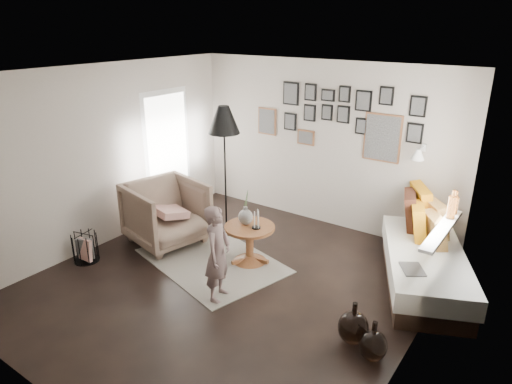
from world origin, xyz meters
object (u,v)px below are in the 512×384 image
Objects in this scene: armchair at (167,213)px; demijohn_small at (373,345)px; demijohn_large at (353,327)px; daybed at (427,259)px; floor_lamp at (224,125)px; pedestal_table at (250,245)px; child at (218,254)px; vase at (246,214)px; magazine_basket at (85,247)px.

armchair is 2.39× the size of demijohn_small.
armchair reaches higher than demijohn_small.
daybed is at bearing 80.91° from demijohn_large.
floor_lamp is at bearing 162.81° from daybed.
floor_lamp is 4.61× the size of demijohn_small.
demijohn_large is at bearing -22.21° from pedestal_table.
daybed is at bearing 22.51° from pedestal_table.
pedestal_table is at bearing 157.48° from demijohn_small.
daybed is 1.13× the size of floor_lamp.
daybed is 1.77m from demijohn_small.
child reaches higher than demijohn_small.
demijohn_small is (2.21, -0.90, -0.53)m from vase.
demijohn_large is at bearing -21.89° from vase.
child is (-1.92, -1.81, 0.27)m from daybed.
vase is 0.47× the size of armchair.
armchair is 1.22m from magazine_basket.
daybed is (2.21, 0.86, -0.36)m from vase.
armchair is at bearing -170.67° from pedestal_table.
magazine_basket is at bearing 84.37° from child.
demijohn_large reaches higher than demijohn_small.
magazine_basket is at bearing -171.96° from demijohn_large.
vase is at bearing 165.96° from pedestal_table.
child is at bearing -160.50° from daybed.
armchair is at bearing -124.14° from floor_lamp.
vase is 1.13× the size of demijohn_small.
demijohn_small is (3.48, -0.66, -0.31)m from armchair.
armchair is 3.28m from demijohn_large.
vase is at bearing -34.20° from floor_lamp.
vase is 2.27m from magazine_basket.
pedestal_table is 1.01m from child.
demijohn_large is (-0.26, -1.64, -0.14)m from daybed.
daybed is 1.91× the size of child.
demijohn_small is (2.97, -1.42, -1.56)m from floor_lamp.
armchair is at bearing -169.23° from vase.
demijohn_large is 0.29m from demijohn_small.
pedestal_table is at bearing -2.55° from child.
child reaches higher than vase.
demijohn_large is 0.40× the size of child.
daybed is 1.67m from demijohn_large.
armchair reaches higher than demijohn_large.
magazine_basket is (-0.52, -1.07, -0.27)m from armchair.
demijohn_small is (0.26, -0.12, -0.02)m from demijohn_large.
child reaches higher than pedestal_table.
floor_lamp is at bearing 145.80° from vase.
child is (0.29, -0.95, -0.10)m from vase.
armchair is 2.52× the size of magazine_basket.
vase is 2.40m from daybed.
floor_lamp reaches higher than pedestal_table.
child is (2.08, 0.36, 0.39)m from magazine_basket.
floor_lamp is 1.68× the size of child.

